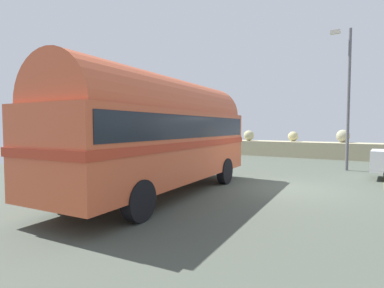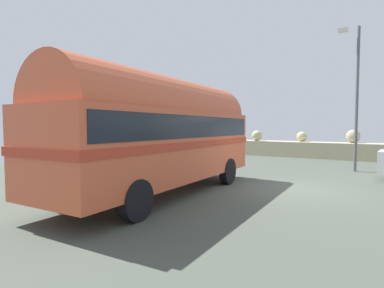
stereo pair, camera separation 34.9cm
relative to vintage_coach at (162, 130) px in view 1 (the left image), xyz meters
name	(u,v)px [view 1 (the left image)]	position (x,y,z in m)	size (l,w,h in m)	color
ground	(290,189)	(3.20, 3.08, -2.04)	(32.00, 26.00, 0.02)	#454C42
breakwater	(343,149)	(3.70, 14.89, -1.36)	(31.36, 2.33, 2.48)	tan
vintage_coach	(162,130)	(0.00, 0.00, 0.00)	(3.08, 8.75, 3.70)	black
lamp_post	(347,92)	(4.36, 9.02, 1.80)	(0.94, 0.27, 6.87)	#5B5B60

